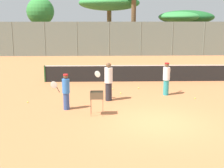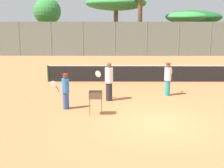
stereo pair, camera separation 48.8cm
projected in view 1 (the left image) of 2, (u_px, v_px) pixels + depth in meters
The scene contains 19 objects.
ground_plane at pixel (159, 123), 12.44m from camera, with size 80.00×80.00×0.00m, color #C67242.
tennis_net at pixel (138, 73), 19.96m from camera, with size 12.00×0.10×1.07m.
back_fence at pixel (125, 39), 32.03m from camera, with size 29.62×0.08×3.49m.
tree_0 at pixel (40, 12), 34.42m from camera, with size 3.03×3.03×6.06m.
tree_1 at pixel (179, 17), 34.94m from camera, with size 4.59×4.59×4.52m.
tree_3 at pixel (109, 3), 36.87m from camera, with size 7.23×7.23×6.43m.
tree_4 at pixel (186, 17), 36.98m from camera, with size 6.51×6.51×4.70m.
player_white_outfit at pixel (166, 78), 16.54m from camera, with size 0.55×0.84×1.75m.
player_red_cap at pixel (108, 81), 15.46m from camera, with size 0.94×0.42×1.92m.
player_yellow_shirt at pixel (66, 91), 14.02m from camera, with size 0.89×0.34×1.64m.
ball_cart at pixel (97, 97), 13.26m from camera, with size 0.56×0.41×1.04m.
tennis_ball_0 at pixel (139, 88), 18.16m from camera, with size 0.07×0.07×0.07m, color #D1E54C.
tennis_ball_1 at pixel (66, 101), 15.42m from camera, with size 0.07×0.07×0.07m, color #D1E54C.
tennis_ball_2 at pixel (28, 102), 15.25m from camera, with size 0.07×0.07×0.07m, color #D1E54C.
tennis_ball_3 at pixel (113, 89), 17.97m from camera, with size 0.07×0.07×0.07m, color #D1E54C.
tennis_ball_5 at pixel (195, 98), 15.95m from camera, with size 0.07×0.07×0.07m, color #D1E54C.
tennis_ball_6 at pixel (121, 93), 16.98m from camera, with size 0.07×0.07×0.07m, color #D1E54C.
tennis_ball_7 at pixel (66, 88), 18.18m from camera, with size 0.07×0.07×0.07m, color #D1E54C.
parked_car at pixel (108, 47), 34.56m from camera, with size 4.20×1.70×1.60m.
Camera 1 is at (-2.21, -11.74, 4.25)m, focal length 50.00 mm.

